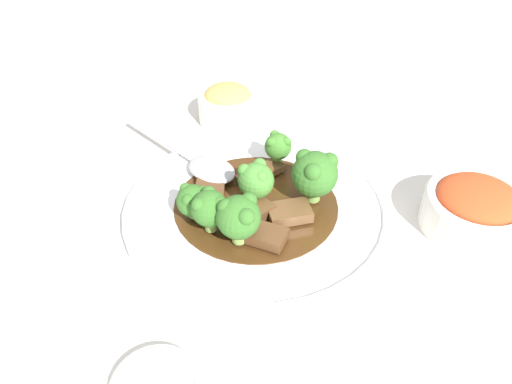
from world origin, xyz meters
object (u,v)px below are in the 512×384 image
serving_spoon (205,165)px  beef_strip_1 (266,236)px  broccoli_floret_5 (278,146)px  beef_strip_0 (261,173)px  beef_strip_4 (210,191)px  broccoli_floret_2 (210,208)px  broccoli_floret_4 (241,217)px  side_bowl_appetizer (228,104)px  broccoli_floret_1 (256,178)px  main_plate (256,207)px  broccoli_floret_3 (315,173)px  beef_strip_3 (289,212)px  broccoli_floret_0 (193,200)px  beef_strip_2 (250,216)px  side_bowl_kimchi (475,208)px

serving_spoon → beef_strip_1: bearing=46.1°
serving_spoon → broccoli_floret_5: bearing=111.1°
beef_strip_0 → beef_strip_1: (0.11, 0.04, 0.00)m
beef_strip_4 → broccoli_floret_2: 0.07m
broccoli_floret_2 → broccoli_floret_4: bearing=76.7°
broccoli_floret_4 → side_bowl_appetizer: (-0.27, -0.10, -0.02)m
broccoli_floret_1 → main_plate: bearing=12.3°
main_plate → broccoli_floret_3: broccoli_floret_3 is taller
beef_strip_3 → broccoli_floret_0: (0.03, -0.11, 0.02)m
beef_strip_2 → serving_spoon: 0.12m
broccoli_floret_1 → broccoli_floret_2: broccoli_floret_1 is taller
beef_strip_0 → broccoli_floret_0: broccoli_floret_0 is taller
beef_strip_1 → broccoli_floret_2: broccoli_floret_2 is taller
beef_strip_0 → beef_strip_1: size_ratio=1.43×
beef_strip_4 → broccoli_floret_1: broccoli_floret_1 is taller
beef_strip_3 → beef_strip_4: beef_strip_3 is taller
beef_strip_1 → beef_strip_4: beef_strip_1 is taller
serving_spoon → beef_strip_4: bearing=26.7°
broccoli_floret_4 → beef_strip_1: bearing=108.5°
broccoli_floret_5 → side_bowl_appetizer: bearing=-138.3°
beef_strip_3 → broccoli_floret_3: bearing=153.1°
broccoli_floret_3 → beef_strip_0: bearing=-111.1°
beef_strip_3 → broccoli_floret_3: (-0.04, 0.02, 0.03)m
beef_strip_1 → side_bowl_kimchi: 0.25m
serving_spoon → side_bowl_kimchi: side_bowl_kimchi is taller
beef_strip_2 → broccoli_floret_0: (0.01, -0.06, 0.02)m
broccoli_floret_2 → beef_strip_2: bearing=122.7°
beef_strip_1 → broccoli_floret_5: broccoli_floret_5 is taller
broccoli_floret_2 → serving_spoon: broccoli_floret_2 is taller
broccoli_floret_5 → serving_spoon: size_ratio=0.23×
broccoli_floret_2 → beef_strip_3: bearing=118.6°
beef_strip_4 → broccoli_floret_0: (0.04, -0.00, 0.02)m
broccoli_floret_0 → broccoli_floret_2: 0.03m
main_plate → broccoli_floret_5: 0.09m
beef_strip_0 → broccoli_floret_2: broccoli_floret_2 is taller
beef_strip_2 → broccoli_floret_1: broccoli_floret_1 is taller
main_plate → broccoli_floret_0: size_ratio=7.65×
beef_strip_1 → side_bowl_appetizer: (-0.26, -0.13, 0.00)m
broccoli_floret_1 → side_bowl_kimchi: bearing=99.7°
main_plate → broccoli_floret_1: broccoli_floret_1 is taller
broccoli_floret_0 → serving_spoon: size_ratio=0.20×
side_bowl_appetizer → beef_strip_4: bearing=11.8°
beef_strip_3 → broccoli_floret_2: (0.04, -0.08, 0.02)m
beef_strip_4 → broccoli_floret_4: size_ratio=1.27×
broccoli_floret_0 → beef_strip_4: bearing=175.5°
main_plate → beef_strip_4: 0.06m
broccoli_floret_2 → serving_spoon: bearing=-156.3°
main_plate → side_bowl_appetizer: (-0.20, -0.10, 0.02)m
main_plate → beef_strip_0: (-0.05, -0.01, 0.01)m
beef_strip_2 → side_bowl_kimchi: side_bowl_kimchi is taller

